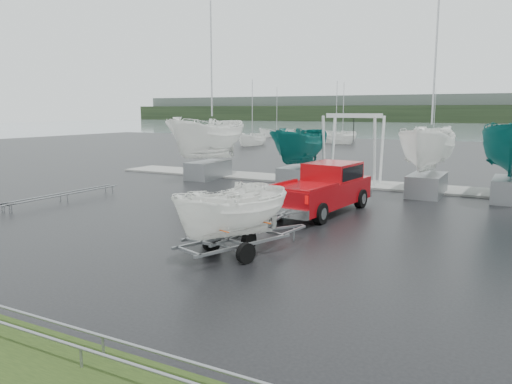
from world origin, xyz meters
name	(u,v)px	position (x,y,z in m)	size (l,w,h in m)	color
ground_plane	(208,226)	(0.00, 0.00, 0.00)	(120.00, 120.00, 0.00)	black
lake	(474,131)	(0.00, 100.00, -0.01)	(300.00, 300.00, 0.00)	gray
dock	(329,182)	(0.00, 13.00, 0.05)	(30.00, 3.00, 0.12)	gray
treeline	(495,114)	(0.00, 170.00, 3.00)	(300.00, 8.00, 6.00)	black
far_hill	(497,108)	(0.00, 178.00, 5.00)	(300.00, 6.00, 10.00)	#4C5651
pickup_truck	(325,187)	(2.84, 4.70, 1.07)	(2.74, 6.33, 2.05)	#97080D
trailer_hitched	(232,172)	(2.19, -1.86, 2.37)	(1.83, 3.70, 4.34)	gray
trailer_parked	(233,172)	(2.88, -2.92, 2.53)	(2.31, 3.79, 4.65)	gray
boat_hoist	(353,139)	(1.41, 13.00, 2.67)	(3.30, 2.18, 4.12)	silver
keelboat_0	(208,109)	(-7.39, 11.00, 4.39)	(2.76, 3.20, 10.94)	gray
keelboat_1	(301,125)	(-1.14, 11.20, 3.48)	(2.21, 3.20, 6.98)	gray
keelboat_2	(430,119)	(5.98, 11.00, 3.85)	(2.42, 3.20, 10.59)	gray
mast_rack_0	(63,194)	(-9.00, 1.00, 0.35)	(0.56, 6.50, 0.06)	gray
mast_rack_2	(92,342)	(4.00, -9.50, 0.35)	(7.00, 0.56, 0.06)	gray
moored_boat_0	(252,145)	(-19.69, 38.92, 0.01)	(2.64, 2.70, 11.26)	white
moored_boat_1	(336,143)	(-11.85, 47.37, 0.00)	(3.53, 3.51, 11.37)	white
moored_boat_4	(277,137)	(-25.75, 58.02, 0.01)	(3.13, 3.12, 10.94)	white
moored_boat_6	(433,135)	(-4.28, 76.30, 0.01)	(3.32, 3.30, 11.15)	white
moored_boat_7	(342,142)	(-11.79, 49.90, 0.00)	(2.81, 2.87, 11.33)	white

